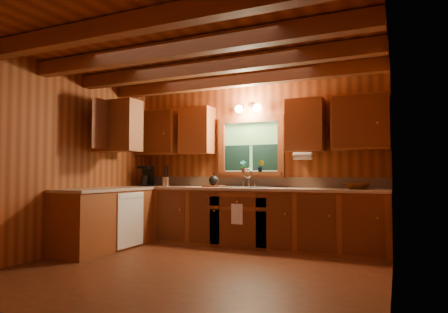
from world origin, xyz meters
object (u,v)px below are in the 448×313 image
sink (245,190)px  coffee_maker (147,176)px  wicker_basket (357,186)px  cutting_board (214,186)px

sink → coffee_maker: bearing=-179.0°
coffee_maker → wicker_basket: (3.48, 0.01, -0.13)m
sink → coffee_maker: (-1.82, -0.03, 0.21)m
sink → coffee_maker: 1.84m
sink → wicker_basket: sink is taller
coffee_maker → cutting_board: size_ratio=1.11×
coffee_maker → cutting_board: coffee_maker is taller
wicker_basket → coffee_maker: bearing=-179.9°
sink → cutting_board: size_ratio=2.64×
wicker_basket → cutting_board: bearing=-178.9°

